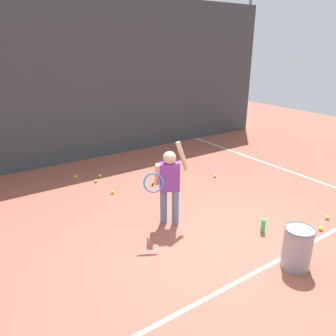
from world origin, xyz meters
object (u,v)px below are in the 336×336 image
tennis_ball_7 (100,176)px  tennis_ball_4 (96,181)px  tennis_ball_6 (327,218)px  tennis_ball_5 (321,228)px  tennis_ball_1 (113,192)px  tennis_ball_2 (76,177)px  tennis_player (169,182)px  water_bottle (263,226)px  ball_hopper (297,247)px  tennis_ball_0 (215,176)px

tennis_ball_7 → tennis_ball_4: bearing=-130.1°
tennis_ball_4 → tennis_ball_6: same height
tennis_ball_4 → tennis_ball_5: (2.14, -3.72, 0.00)m
tennis_ball_1 → tennis_ball_2: same height
tennis_ball_4 → tennis_ball_7: same height
tennis_ball_2 → tennis_ball_4: same height
tennis_player → tennis_ball_2: 2.84m
water_bottle → tennis_ball_6: water_bottle is taller
ball_hopper → tennis_ball_6: size_ratio=8.52×
tennis_ball_7 → tennis_ball_1: bearing=-98.5°
tennis_ball_2 → tennis_ball_0: bearing=-33.2°
tennis_ball_4 → tennis_ball_5: 4.29m
tennis_ball_0 → tennis_ball_6: 2.42m
tennis_ball_5 → tennis_ball_7: same height
ball_hopper → tennis_ball_1: 3.49m
tennis_ball_4 → ball_hopper: bearing=-75.4°
tennis_ball_6 → tennis_ball_0: bearing=97.2°
tennis_ball_1 → tennis_ball_6: same height
ball_hopper → tennis_ball_4: bearing=104.6°
tennis_ball_0 → tennis_ball_1: size_ratio=1.00×
water_bottle → tennis_ball_2: water_bottle is taller
tennis_ball_2 → ball_hopper: bearing=-73.6°
tennis_ball_4 → tennis_ball_5: bearing=-60.1°
tennis_ball_4 → tennis_player: bearing=-81.9°
tennis_ball_0 → tennis_ball_4: (-2.24, 1.18, 0.00)m
tennis_player → tennis_ball_6: bearing=-3.2°
tennis_ball_0 → tennis_ball_6: bearing=-82.8°
tennis_player → tennis_ball_4: bearing=126.2°
tennis_ball_0 → tennis_ball_6: same height
tennis_ball_2 → tennis_ball_7: bearing=-27.2°
tennis_ball_0 → tennis_ball_2: same height
tennis_player → water_bottle: bearing=-16.6°
tennis_ball_5 → tennis_ball_1: bearing=124.6°
tennis_ball_0 → tennis_ball_2: (-2.51, 1.64, 0.00)m
tennis_ball_0 → tennis_ball_2: bearing=146.8°
water_bottle → tennis_ball_1: water_bottle is taller
tennis_ball_4 → tennis_ball_5: same height
tennis_player → tennis_ball_0: tennis_player is taller
ball_hopper → tennis_ball_1: bearing=106.7°
tennis_ball_2 → tennis_ball_4: 0.54m
tennis_ball_4 → tennis_ball_6: 4.39m
ball_hopper → water_bottle: (0.30, 0.78, -0.18)m
tennis_ball_6 → tennis_ball_1: bearing=130.8°
tennis_ball_2 → tennis_ball_5: size_ratio=1.00×
tennis_ball_7 → tennis_player: bearing=-87.0°
tennis_ball_0 → tennis_ball_7: same height
tennis_player → tennis_ball_5: bearing=-11.2°
tennis_ball_5 → tennis_ball_7: bearing=116.3°
tennis_ball_0 → ball_hopper: bearing=-112.6°
ball_hopper → tennis_ball_4: size_ratio=8.52×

